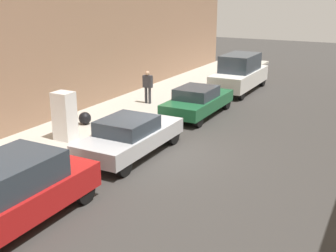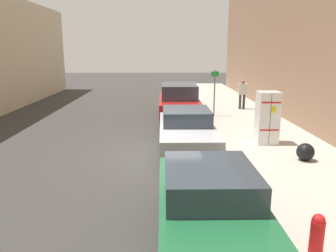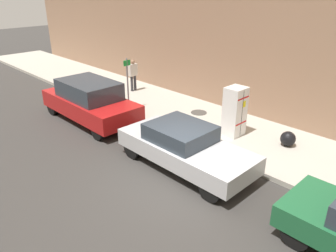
% 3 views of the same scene
% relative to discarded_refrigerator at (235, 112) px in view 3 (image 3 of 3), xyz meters
% --- Properties ---
extents(ground_plane, '(80.00, 80.00, 0.00)m').
position_rel_discarded_refrigerator_xyz_m(ground_plane, '(3.74, 0.75, -1.08)').
color(ground_plane, '#383533').
extents(sidewalk_slab, '(3.81, 44.00, 0.16)m').
position_rel_discarded_refrigerator_xyz_m(sidewalk_slab, '(-0.30, 0.75, -1.00)').
color(sidewalk_slab, '#B2ADA0').
rests_on(sidewalk_slab, ground).
extents(building_facade_near, '(1.91, 39.60, 8.90)m').
position_rel_discarded_refrigerator_xyz_m(building_facade_near, '(-3.16, 0.75, 3.37)').
color(building_facade_near, '#937056').
rests_on(building_facade_near, ground).
extents(discarded_refrigerator, '(0.73, 0.64, 1.84)m').
position_rel_discarded_refrigerator_xyz_m(discarded_refrigerator, '(0.00, 0.00, 0.00)').
color(discarded_refrigerator, white).
rests_on(discarded_refrigerator, sidewalk_slab).
extents(manhole_cover, '(0.70, 0.70, 0.02)m').
position_rel_discarded_refrigerator_xyz_m(manhole_cover, '(-0.79, -2.36, -0.91)').
color(manhole_cover, '#47443F').
rests_on(manhole_cover, sidewalk_slab).
extents(street_sign_post, '(0.36, 0.07, 2.30)m').
position_rel_discarded_refrigerator_xyz_m(street_sign_post, '(1.09, -4.91, 0.38)').
color(street_sign_post, slate).
rests_on(street_sign_post, sidewalk_slab).
extents(trash_bag, '(0.53, 0.53, 0.53)m').
position_rel_discarded_refrigerator_xyz_m(trash_bag, '(-0.60, 1.88, -0.66)').
color(trash_bag, black).
rests_on(trash_bag, sidewalk_slab).
extents(pedestrian_walking_far, '(0.47, 0.22, 1.63)m').
position_rel_discarded_refrigerator_xyz_m(pedestrian_walking_far, '(-0.79, -6.90, 0.02)').
color(pedestrian_walking_far, '#333338').
rests_on(pedestrian_walking_far, sidewalk_slab).
extents(parked_suv_red, '(1.96, 4.78, 1.73)m').
position_rel_discarded_refrigerator_xyz_m(parked_suv_red, '(2.84, -5.26, -0.20)').
color(parked_suv_red, red).
rests_on(parked_suv_red, ground).
extents(parked_sedan_silver, '(1.84, 4.53, 1.40)m').
position_rel_discarded_refrigerator_xyz_m(parked_sedan_silver, '(2.84, 0.13, -0.36)').
color(parked_sedan_silver, silver).
rests_on(parked_sedan_silver, ground).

